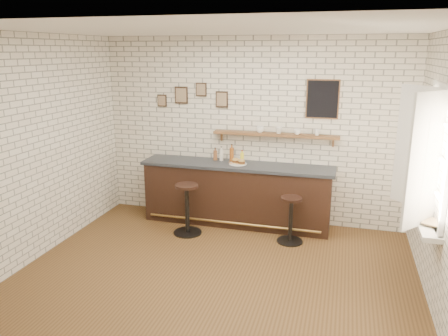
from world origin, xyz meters
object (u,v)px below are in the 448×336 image
Objects in this scene: shelf_cup_c at (297,132)px; ciabatta_sandwich at (239,161)px; sandwich_plate at (238,164)px; book_upper at (425,220)px; bar_stool_left at (187,207)px; bar_stool_right at (291,218)px; shelf_cup_b at (279,130)px; bitters_bottle_brown at (215,155)px; bar_counter at (237,194)px; book_lower at (425,223)px; bitters_bottle_white at (221,155)px; condiment_bottle_yellow at (242,157)px; shelf_cup_d at (317,133)px; bitters_bottle_amber at (232,154)px; shelf_cup_a at (260,130)px.

ciabatta_sandwich is at bearing 118.05° from shelf_cup_c.
book_upper is (2.53, -1.64, -0.05)m from sandwich_plate.
shelf_cup_c reaches higher than bar_stool_left.
bar_stool_right is 6.65× the size of shelf_cup_b.
bitters_bottle_brown is 1.86× the size of shelf_cup_c.
book_lower is at bearing -33.33° from bar_counter.
condiment_bottle_yellow is at bearing 0.00° from bitters_bottle_white.
shelf_cup_d reaches higher than bar_stool_right.
bitters_bottle_brown reaches higher than bar_stool_left.
sandwich_plate is at bearing 180.00° from ciabatta_sandwich.
bitters_bottle_amber is (0.17, 0.00, 0.02)m from bitters_bottle_white.
condiment_bottle_yellow is (0.18, -0.00, -0.03)m from bitters_bottle_amber.
bar_stool_right is at bearing -28.15° from sandwich_plate.
shelf_cup_a reaches higher than bitters_bottle_white.
book_lower is (1.63, -1.88, -0.60)m from shelf_cup_c.
bitters_bottle_white reaches higher than book_upper.
bar_counter is 29.43× the size of shelf_cup_b.
bar_counter is at bearing 44.36° from bar_stool_left.
bar_stool_left is at bearing 165.28° from shelf_cup_b.
shelf_cup_c is (-0.03, 0.71, 1.17)m from bar_stool_right.
bitters_bottle_amber reaches higher than bitters_bottle_white.
ciabatta_sandwich is 1.02× the size of book_lower.
shelf_cup_d is at bearing -39.66° from shelf_cup_a.
shelf_cup_a reaches higher than sandwich_plate.
shelf_cup_c is at bearing 2.42° from bitters_bottle_white.
bar_stool_left is 7.56× the size of shelf_cup_b.
ciabatta_sandwich is 0.61m from shelf_cup_a.
bitters_bottle_white is at bearing 145.02° from shelf_cup_a.
bar_counter is 24.61× the size of shelf_cup_a.
shelf_cup_d reaches higher than bar_counter.
shelf_cup_d is at bearing 10.15° from sandwich_plate.
bar_counter is 12.63× the size of book_lower.
bitters_bottle_white reaches higher than book_lower.
bitters_bottle_brown is 1.08× the size of condiment_bottle_yellow.
book_upper is at bearing -91.76° from shelf_cup_b.
bitters_bottle_brown is (-0.41, 0.15, 0.59)m from bar_counter.
sandwich_plate is 2.87× the size of shelf_cup_d.
bar_counter is 10.85× the size of bitters_bottle_amber.
shelf_cup_c is at bearing 2.22° from bitters_bottle_brown.
bitters_bottle_brown is 3.47m from book_upper.
sandwich_plate is 0.98× the size of bitters_bottle_amber.
shelf_cup_b reaches higher than bar_stool_right.
bar_counter is 11.07× the size of sandwich_plate.
sandwich_plate reaches higher than bar_stool_right.
shelf_cup_a is at bearing 132.22° from shelf_cup_b.
shelf_cup_b reaches higher than bitters_bottle_white.
condiment_bottle_yellow is 0.79× the size of book_lower.
book_upper is at bearing -17.99° from bar_stool_left.
bar_counter is at bearing 146.54° from sandwich_plate.
bar_counter is at bearing 159.00° from shelf_cup_d.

